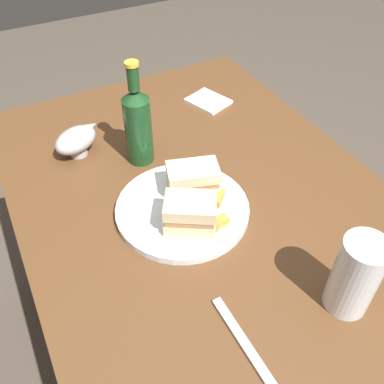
% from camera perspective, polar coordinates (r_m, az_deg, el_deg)
% --- Properties ---
extents(ground_plane, '(6.00, 6.00, 0.00)m').
position_cam_1_polar(ground_plane, '(1.54, 0.81, -19.97)').
color(ground_plane, '#4C4238').
extents(dining_table, '(1.09, 0.79, 0.72)m').
position_cam_1_polar(dining_table, '(1.23, 0.97, -12.41)').
color(dining_table, brown).
rests_on(dining_table, ground).
extents(plate, '(0.28, 0.28, 0.02)m').
position_cam_1_polar(plate, '(0.90, -1.30, -2.30)').
color(plate, white).
rests_on(plate, dining_table).
extents(sandwich_half_left, '(0.11, 0.12, 0.07)m').
position_cam_1_polar(sandwich_half_left, '(0.84, -0.24, -2.85)').
color(sandwich_half_left, beige).
rests_on(sandwich_half_left, plate).
extents(sandwich_half_right, '(0.10, 0.12, 0.06)m').
position_cam_1_polar(sandwich_half_right, '(0.91, 0.16, 1.70)').
color(sandwich_half_right, beige).
rests_on(sandwich_half_right, plate).
extents(potato_wedge_front, '(0.03, 0.05, 0.02)m').
position_cam_1_polar(potato_wedge_front, '(0.90, 2.34, -1.16)').
color(potato_wedge_front, gold).
rests_on(potato_wedge_front, plate).
extents(potato_wedge_middle, '(0.03, 0.05, 0.02)m').
position_cam_1_polar(potato_wedge_middle, '(0.86, 1.34, -3.57)').
color(potato_wedge_middle, gold).
rests_on(potato_wedge_middle, plate).
extents(potato_wedge_back, '(0.03, 0.05, 0.02)m').
position_cam_1_polar(potato_wedge_back, '(0.85, 3.38, -4.16)').
color(potato_wedge_back, gold).
rests_on(potato_wedge_back, plate).
extents(potato_wedge_left_edge, '(0.04, 0.05, 0.02)m').
position_cam_1_polar(potato_wedge_left_edge, '(0.85, 1.86, -4.56)').
color(potato_wedge_left_edge, '#B77F33').
rests_on(potato_wedge_left_edge, plate).
extents(potato_wedge_right_edge, '(0.05, 0.05, 0.02)m').
position_cam_1_polar(potato_wedge_right_edge, '(0.90, 3.45, -0.79)').
color(potato_wedge_right_edge, gold).
rests_on(potato_wedge_right_edge, plate).
extents(potato_wedge_stray, '(0.04, 0.03, 0.02)m').
position_cam_1_polar(potato_wedge_stray, '(0.91, 0.36, -0.18)').
color(potato_wedge_stray, '#B77F33').
rests_on(potato_wedge_stray, plate).
extents(pint_glass, '(0.08, 0.08, 0.16)m').
position_cam_1_polar(pint_glass, '(0.76, 20.81, -10.92)').
color(pint_glass, white).
rests_on(pint_glass, dining_table).
extents(gravy_boat, '(0.11, 0.13, 0.07)m').
position_cam_1_polar(gravy_boat, '(1.07, -15.22, 6.76)').
color(gravy_boat, '#B7B7BC').
rests_on(gravy_boat, dining_table).
extents(cider_bottle, '(0.06, 0.06, 0.25)m').
position_cam_1_polar(cider_bottle, '(0.99, -7.25, 9.03)').
color(cider_bottle, '#19421E').
rests_on(cider_bottle, dining_table).
extents(napkin, '(0.13, 0.12, 0.01)m').
position_cam_1_polar(napkin, '(1.25, 2.19, 12.07)').
color(napkin, white).
rests_on(napkin, dining_table).
extents(fork, '(0.18, 0.02, 0.01)m').
position_cam_1_polar(fork, '(0.74, 6.95, -19.35)').
color(fork, silver).
rests_on(fork, dining_table).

